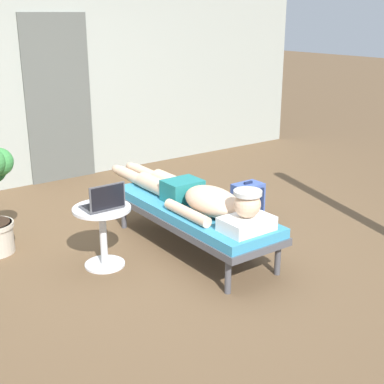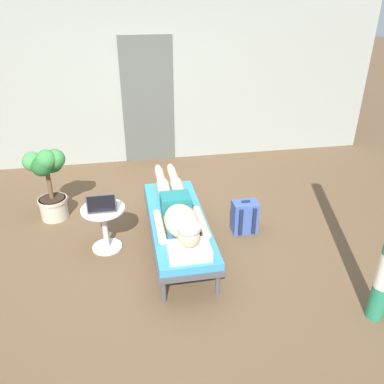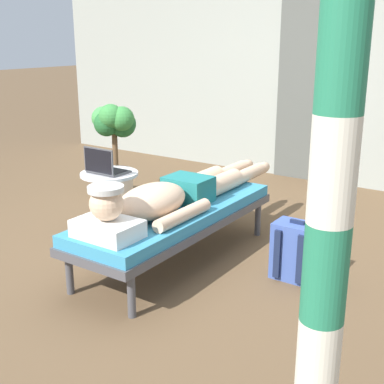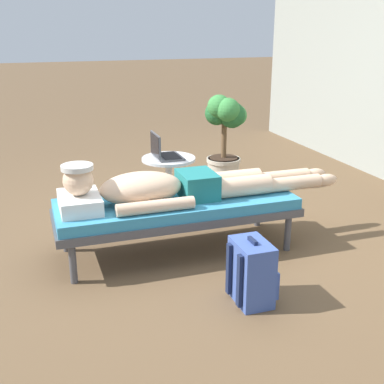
{
  "view_description": "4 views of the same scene",
  "coord_description": "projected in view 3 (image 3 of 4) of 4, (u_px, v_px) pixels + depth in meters",
  "views": [
    {
      "loc": [
        -2.42,
        -3.67,
        2.04
      ],
      "look_at": [
        0.09,
        -0.22,
        0.59
      ],
      "focal_mm": 49.83,
      "sensor_mm": 36.0,
      "label": 1
    },
    {
      "loc": [
        -0.33,
        -3.75,
        2.65
      ],
      "look_at": [
        0.4,
        0.18,
        0.57
      ],
      "focal_mm": 36.48,
      "sensor_mm": 36.0,
      "label": 2
    },
    {
      "loc": [
        2.29,
        -2.99,
        1.61
      ],
      "look_at": [
        0.2,
        0.08,
        0.49
      ],
      "focal_mm": 48.56,
      "sensor_mm": 36.0,
      "label": 3
    },
    {
      "loc": [
        3.55,
        -1.12,
        1.67
      ],
      "look_at": [
        0.3,
        -0.03,
        0.5
      ],
      "focal_mm": 46.88,
      "sensor_mm": 36.0,
      "label": 4
    }
  ],
  "objects": [
    {
      "name": "porch_post",
      "position": [
        333.0,
        170.0,
        1.6
      ],
      "size": [
        0.15,
        0.15,
        2.43
      ],
      "color": "#267F59",
      "rests_on": "ground"
    },
    {
      "name": "side_table",
      "position": [
        110.0,
        192.0,
        4.34
      ],
      "size": [
        0.48,
        0.48,
        0.52
      ],
      "color": "silver",
      "rests_on": "ground"
    },
    {
      "name": "backpack",
      "position": [
        296.0,
        251.0,
        3.54
      ],
      "size": [
        0.3,
        0.26,
        0.42
      ],
      "color": "#3F59A5",
      "rests_on": "ground"
    },
    {
      "name": "house_door_panel",
      "position": [
        313.0,
        91.0,
        5.76
      ],
      "size": [
        0.84,
        0.03,
        2.04
      ],
      "primitive_type": "cube",
      "color": "#545651",
      "rests_on": "ground"
    },
    {
      "name": "potted_plant",
      "position": [
        115.0,
        139.0,
        5.28
      ],
      "size": [
        0.51,
        0.47,
        0.97
      ],
      "color": "#BFB29E",
      "rests_on": "ground"
    },
    {
      "name": "ground_plane",
      "position": [
        165.0,
        250.0,
        4.06
      ],
      "size": [
        40.0,
        40.0,
        0.0
      ],
      "primitive_type": "plane",
      "color": "brown"
    },
    {
      "name": "house_wall_back",
      "position": [
        325.0,
        60.0,
        5.71
      ],
      "size": [
        7.6,
        0.2,
        2.7
      ],
      "primitive_type": "cube",
      "color": "#999E93",
      "rests_on": "ground"
    },
    {
      "name": "lounge_chair",
      "position": [
        176.0,
        217.0,
        3.78
      ],
      "size": [
        0.62,
        1.81,
        0.42
      ],
      "color": "#4C4C51",
      "rests_on": "ground"
    },
    {
      "name": "laptop",
      "position": [
        105.0,
        167.0,
        4.24
      ],
      "size": [
        0.31,
        0.24,
        0.23
      ],
      "color": "#4C4C51",
      "rests_on": "side_table"
    },
    {
      "name": "person_reclining",
      "position": [
        172.0,
        195.0,
        3.7
      ],
      "size": [
        0.53,
        2.17,
        0.33
      ],
      "color": "white",
      "rests_on": "lounge_chair"
    }
  ]
}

